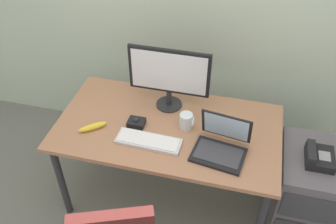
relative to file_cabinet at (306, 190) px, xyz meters
name	(u,v)px	position (x,y,z in m)	size (l,w,h in m)	color
ground_plane	(168,192)	(-0.97, -0.02, -0.31)	(8.00, 8.00, 0.00)	slate
desk	(168,134)	(-0.97, -0.02, 0.32)	(1.47, 0.80, 0.71)	#A77251
file_cabinet	(306,190)	(0.00, 0.00, 0.00)	(0.42, 0.53, 0.63)	#5C565D
desk_phone	(319,157)	(-0.01, -0.02, 0.35)	(0.17, 0.20, 0.09)	black
monitor_main	(169,75)	(-1.01, 0.19, 0.65)	(0.55, 0.18, 0.45)	#262628
keyboard	(149,141)	(-1.05, -0.20, 0.41)	(0.41, 0.15, 0.03)	silver
laptop	(221,144)	(-0.60, -0.15, 0.45)	(0.35, 0.32, 0.23)	black
trackball_mouse	(136,122)	(-1.17, -0.06, 0.42)	(0.11, 0.09, 0.07)	black
coffee_mug	(187,121)	(-0.85, 0.00, 0.45)	(0.10, 0.09, 0.11)	silver
banana	(93,127)	(-1.43, -0.17, 0.41)	(0.19, 0.04, 0.04)	yellow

